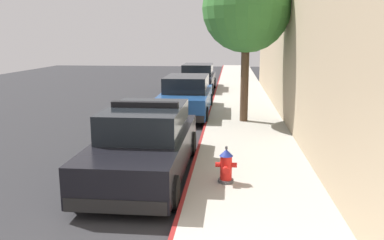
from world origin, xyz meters
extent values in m
cube|color=#2B2B2D|center=(-4.65, 10.00, -0.10)|extent=(28.03, 60.00, 0.20)
cube|color=#ADA89E|center=(1.35, 10.00, 0.07)|extent=(2.69, 60.00, 0.15)
cube|color=maroon|center=(-0.04, 10.00, 0.07)|extent=(0.08, 60.00, 0.15)
cube|color=tan|center=(5.35, 9.99, 2.76)|extent=(5.32, 27.29, 5.53)
cube|color=black|center=(2.72, 2.35, 3.04)|extent=(0.06, 1.30, 1.10)
cube|color=black|center=(2.72, 9.99, 3.04)|extent=(0.06, 1.30, 1.10)
cube|color=black|center=(2.72, 17.63, 3.04)|extent=(0.06, 1.30, 1.10)
cube|color=black|center=(-1.07, 5.05, 0.58)|extent=(1.84, 4.80, 0.76)
cube|color=black|center=(-1.07, 5.20, 1.26)|extent=(1.64, 2.50, 0.60)
cube|color=black|center=(-1.07, 2.71, 0.32)|extent=(1.76, 0.16, 0.24)
cube|color=black|center=(-1.07, 7.39, 0.32)|extent=(1.76, 0.16, 0.24)
cylinder|color=black|center=(-1.93, 6.75, 0.32)|extent=(0.22, 0.64, 0.64)
cylinder|color=black|center=(-0.21, 6.75, 0.32)|extent=(0.22, 0.64, 0.64)
cylinder|color=black|center=(-1.93, 3.35, 0.32)|extent=(0.22, 0.64, 0.64)
cylinder|color=black|center=(-0.21, 3.35, 0.32)|extent=(0.22, 0.64, 0.64)
cube|color=black|center=(-1.07, 5.15, 1.62)|extent=(1.48, 0.20, 0.12)
cube|color=red|center=(-1.42, 5.15, 1.62)|extent=(0.44, 0.18, 0.11)
cube|color=#1E33E0|center=(-0.72, 5.15, 1.62)|extent=(0.44, 0.18, 0.11)
cube|color=navy|center=(-0.96, 12.35, 0.58)|extent=(1.84, 4.80, 0.76)
cube|color=black|center=(-0.96, 12.50, 1.26)|extent=(1.64, 2.50, 0.60)
cube|color=black|center=(-0.96, 10.01, 0.32)|extent=(1.76, 0.16, 0.24)
cube|color=black|center=(-0.96, 14.69, 0.32)|extent=(1.76, 0.16, 0.24)
cylinder|color=black|center=(-1.82, 14.05, 0.32)|extent=(0.22, 0.64, 0.64)
cylinder|color=black|center=(-0.10, 14.05, 0.32)|extent=(0.22, 0.64, 0.64)
cylinder|color=black|center=(-1.82, 10.65, 0.32)|extent=(0.22, 0.64, 0.64)
cylinder|color=black|center=(-0.10, 10.65, 0.32)|extent=(0.22, 0.64, 0.64)
cube|color=black|center=(-1.11, 19.65, 0.58)|extent=(1.84, 4.80, 0.76)
cube|color=black|center=(-1.11, 19.80, 1.26)|extent=(1.64, 2.50, 0.60)
cube|color=black|center=(-1.11, 17.31, 0.32)|extent=(1.76, 0.16, 0.24)
cube|color=black|center=(-1.11, 21.99, 0.32)|extent=(1.76, 0.16, 0.24)
cylinder|color=black|center=(-1.97, 21.35, 0.32)|extent=(0.22, 0.64, 0.64)
cylinder|color=black|center=(-0.25, 21.35, 0.32)|extent=(0.22, 0.64, 0.64)
cylinder|color=black|center=(-1.97, 17.95, 0.32)|extent=(0.22, 0.64, 0.64)
cylinder|color=black|center=(-0.25, 17.95, 0.32)|extent=(0.22, 0.64, 0.64)
cylinder|color=#4C4C51|center=(0.74, 4.46, 0.18)|extent=(0.32, 0.32, 0.06)
cylinder|color=red|center=(0.74, 4.46, 0.46)|extent=(0.24, 0.24, 0.50)
cone|color=navy|center=(0.74, 4.46, 0.78)|extent=(0.28, 0.28, 0.14)
cylinder|color=#4C4C51|center=(0.74, 4.46, 0.88)|extent=(0.05, 0.05, 0.06)
cylinder|color=red|center=(0.57, 4.46, 0.52)|extent=(0.10, 0.10, 0.10)
cylinder|color=red|center=(0.91, 4.46, 0.52)|extent=(0.10, 0.10, 0.10)
cylinder|color=red|center=(0.74, 4.28, 0.47)|extent=(0.13, 0.12, 0.13)
cylinder|color=brown|center=(1.28, 10.71, 1.57)|extent=(0.28, 0.28, 2.85)
sphere|color=#387A33|center=(1.28, 10.71, 4.05)|extent=(3.02, 3.02, 3.02)
camera|label=1|loc=(0.80, -3.35, 3.06)|focal=37.29mm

